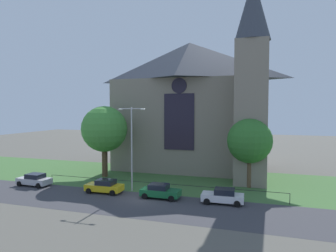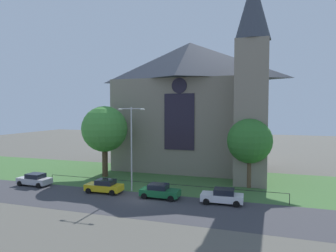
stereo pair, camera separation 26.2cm
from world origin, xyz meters
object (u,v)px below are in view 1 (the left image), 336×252
object	(u,v)px
parked_car_silver	(34,180)
parked_car_yellow	(105,186)
parked_car_green	(160,191)
tree_left_near	(104,129)
streetlamp_near	(132,139)
church_building	(193,104)
tree_right_near	(250,141)
parked_car_white	(223,196)

from	to	relation	value
parked_car_silver	parked_car_yellow	distance (m)	9.93
parked_car_green	parked_car_silver	bearing A→B (deg)	179.14
parked_car_yellow	parked_car_green	bearing A→B (deg)	178.36
tree_left_near	streetlamp_near	world-z (taller)	tree_left_near
church_building	tree_left_near	distance (m)	14.48
tree_right_near	streetlamp_near	bearing A→B (deg)	-155.61
streetlamp_near	tree_left_near	bearing A→B (deg)	139.56
church_building	parked_car_green	size ratio (longest dim) A/B	6.19
parked_car_green	streetlamp_near	bearing A→B (deg)	156.58
parked_car_yellow	parked_car_green	world-z (taller)	same
streetlamp_near	parked_car_silver	size ratio (longest dim) A/B	2.29
parked_car_silver	parked_car_white	world-z (taller)	same
church_building	tree_right_near	world-z (taller)	church_building
parked_car_yellow	parked_car_white	distance (m)	13.38
parked_car_yellow	parked_car_white	size ratio (longest dim) A/B	0.99
parked_car_yellow	parked_car_green	distance (m)	6.71
tree_left_near	parked_car_yellow	size ratio (longest dim) A/B	2.34
tree_right_near	parked_car_yellow	xyz separation A→B (m)	(-15.51, -7.58, -4.90)
church_building	streetlamp_near	world-z (taller)	church_building
streetlamp_near	parked_car_green	bearing A→B (deg)	-23.42
parked_car_white	parked_car_green	bearing A→B (deg)	-1.06
tree_left_near	streetlamp_near	bearing A→B (deg)	-40.44
parked_car_silver	church_building	bearing A→B (deg)	-132.53
streetlamp_near	parked_car_yellow	distance (m)	6.17
parked_car_silver	parked_car_white	size ratio (longest dim) A/B	1.00
church_building	parked_car_white	size ratio (longest dim) A/B	6.08
tree_right_near	streetlamp_near	distance (m)	14.17
tree_right_near	parked_car_yellow	world-z (taller)	tree_right_near
parked_car_white	streetlamp_near	bearing A→B (deg)	-11.05
tree_left_near	tree_right_near	bearing A→B (deg)	0.14
tree_left_near	tree_right_near	world-z (taller)	tree_left_near
church_building	parked_car_yellow	bearing A→B (deg)	-110.79
streetlamp_near	parked_car_green	distance (m)	6.95
tree_left_near	parked_car_yellow	xyz separation A→B (m)	(4.20, -7.54, -5.94)
streetlamp_near	parked_car_white	distance (m)	12.11
parked_car_silver	parked_car_green	bearing A→B (deg)	-178.86
parked_car_yellow	streetlamp_near	bearing A→B (deg)	-147.69
church_building	tree_left_near	bearing A→B (deg)	-138.86
church_building	parked_car_silver	bearing A→B (deg)	-134.53
tree_left_near	parked_car_green	xyz separation A→B (m)	(10.91, -7.58, -5.94)
parked_car_silver	parked_car_green	xyz separation A→B (m)	(16.64, -0.25, 0.00)
tree_left_near	parked_car_silver	bearing A→B (deg)	-128.00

